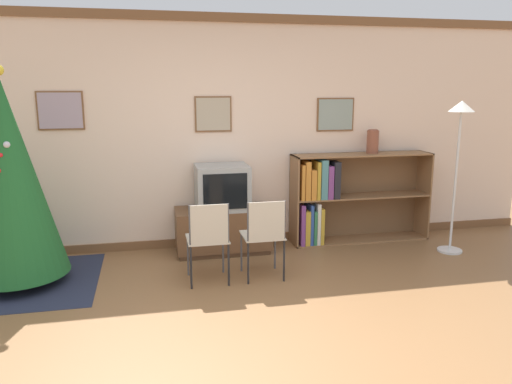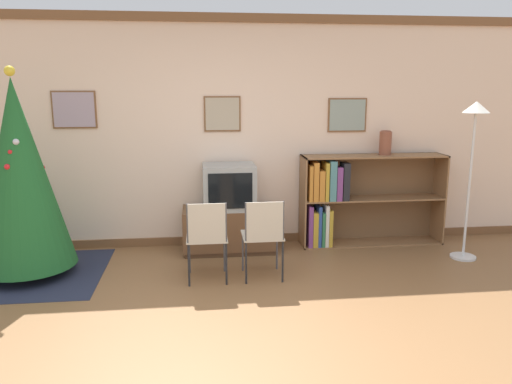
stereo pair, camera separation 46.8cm
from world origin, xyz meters
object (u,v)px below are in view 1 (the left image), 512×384
Objects in this scene: television at (222,187)px; folding_chair_left at (208,237)px; tv_console at (223,230)px; bookshelf at (336,197)px; folding_chair_right at (264,234)px; standing_lamp at (459,137)px; christmas_tree at (9,179)px; vase at (373,141)px.

folding_chair_left is (-0.28, -0.93, -0.29)m from television.
television reaches higher than tv_console.
television is 0.34× the size of bookshelf.
bookshelf is (1.42, 0.09, 0.30)m from tv_console.
folding_chair_right is 0.47× the size of standing_lamp.
folding_chair_right is (0.28, -0.93, -0.29)m from television.
folding_chair_left is (1.82, -0.41, -0.57)m from christmas_tree.
folding_chair_right is at bearing -9.72° from christmas_tree.
folding_chair_right is at bearing -138.27° from bookshelf.
vase reaches higher than folding_chair_left.
tv_console is at bearing 14.26° from christmas_tree.
television is at bearing 167.82° from standing_lamp.
folding_chair_left is 0.47× the size of bookshelf.
tv_console is 1.00m from folding_chair_right.
bookshelf is at bearing -176.73° from vase.
folding_chair_right reaches higher than tv_console.
folding_chair_right is (0.55, 0.00, 0.00)m from folding_chair_left.
christmas_tree reaches higher than bookshelf.
vase is at bearing 33.24° from folding_chair_right.
tv_console is at bearing 167.76° from standing_lamp.
christmas_tree is 4.03m from vase.
television reaches higher than folding_chair_right.
christmas_tree is 4.70m from standing_lamp.
television is at bearing -90.00° from tv_console.
television is 2.05× the size of vase.
vase reaches higher than folding_chair_right.
christmas_tree is 2.30m from tv_console.
tv_console is 1.31× the size of folding_chair_left.
vase is (1.88, 0.12, 0.47)m from television.
bookshelf is at bearing 41.73° from folding_chair_right.
christmas_tree is 1.94× the size of tv_console.
standing_lamp is at bearing -12.18° from television.
vase reaches higher than bookshelf.
bookshelf is at bearing 9.98° from christmas_tree.
christmas_tree reaches higher than television.
christmas_tree reaches higher than vase.
vase is at bearing 9.22° from christmas_tree.
television is 1.02m from folding_chair_left.
bookshelf is (1.42, 0.09, -0.21)m from television.
television is 1.44m from bookshelf.
vase is (1.60, 1.05, 0.76)m from folding_chair_right.
standing_lamp is at bearing -12.24° from tv_console.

